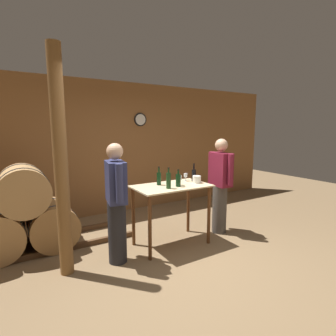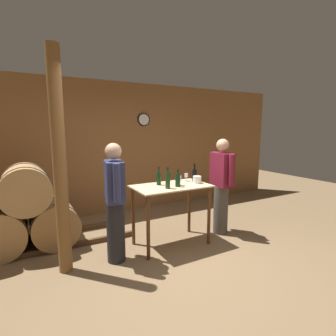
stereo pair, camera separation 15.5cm
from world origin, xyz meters
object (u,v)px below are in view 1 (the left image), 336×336
Objects in this scene: wooden_post at (61,165)px; person_visitor_with_scarf at (220,184)px; wine_glass_near_center at (186,176)px; ice_bucket at (197,179)px; wine_bottle_far_left at (159,178)px; wine_glass_near_left at (179,178)px; wine_bottle_right at (194,175)px; wine_bottle_left at (169,180)px; wine_bottle_center at (178,180)px; person_host at (116,201)px.

person_visitor_with_scarf is (2.48, -0.00, -0.51)m from wooden_post.
wine_glass_near_center reaches higher than ice_bucket.
wooden_post is at bearing 179.29° from ice_bucket.
ice_bucket is (0.58, -0.17, -0.05)m from wine_bottle_far_left.
wine_bottle_far_left is 0.31m from wine_glass_near_left.
person_visitor_with_scarf reaches higher than wine_glass_near_left.
wine_bottle_right is at bearing -37.45° from wine_glass_near_center.
wine_bottle_left is at bearing -158.04° from wine_glass_near_left.
wine_bottle_center is at bearing -133.99° from wine_glass_near_left.
wine_bottle_right is at bearing 73.36° from ice_bucket.
wooden_post is 21.00× the size of ice_bucket.
wine_bottle_center is 0.92m from person_visitor_with_scarf.
wine_glass_near_left is at bearing 2.42° from person_host.
wine_bottle_right is (0.43, 0.19, 0.01)m from wine_bottle_center.
wine_glass_near_left is (0.25, 0.10, -0.01)m from wine_bottle_left.
wine_bottle_left is 0.59m from ice_bucket.
wooden_post is at bearing 179.25° from wine_glass_near_left.
person_visitor_with_scarf is (1.09, 0.12, -0.20)m from wine_bottle_left.
wooden_post reaches higher than wine_glass_near_center.
wine_bottle_right is 2.00× the size of wine_glass_near_left.
wine_glass_near_left reaches higher than ice_bucket.
wine_bottle_far_left is at bearing 176.00° from wine_bottle_right.
wine_bottle_center reaches higher than wine_glass_near_left.
wine_bottle_far_left is 2.19× the size of ice_bucket.
wine_glass_near_left is 0.33m from ice_bucket.
person_visitor_with_scarf is (0.51, 0.02, -0.14)m from ice_bucket.
ice_bucket is 1.34m from person_host.
wine_bottle_far_left reaches higher than ice_bucket.
person_host is at bearing -178.29° from ice_bucket.
wooden_post is at bearing -173.92° from wine_bottle_far_left.
wooden_post is 1.69× the size of person_visitor_with_scarf.
wine_bottle_left is at bearing -173.59° from person_visitor_with_scarf.
wine_bottle_right reaches higher than wine_glass_near_center.
wine_bottle_left is 0.65m from wine_bottle_right.
ice_bucket is at bearing 9.34° from wine_bottle_center.
wine_glass_near_center is (0.51, 0.31, -0.03)m from wine_bottle_left.
wine_bottle_left is 2.41× the size of wine_glass_near_center.
wine_glass_near_left is at bearing 21.96° from wine_bottle_left.
person_visitor_with_scarf is (1.84, 0.06, 0.01)m from person_host.
wine_bottle_right is 1.39m from person_host.
wooden_post is 2.53m from person_visitor_with_scarf.
wooden_post is at bearing 174.23° from person_host.
wine_glass_near_left is (-0.36, -0.13, 0.00)m from wine_bottle_right.
wine_glass_near_center is 0.98× the size of ice_bucket.
person_host reaches higher than wine_glass_near_center.
wine_bottle_left is 0.79m from person_host.
wine_bottle_far_left is 0.18× the size of person_host.
wine_bottle_far_left is 0.80m from person_host.
wine_glass_near_center is at bearing 31.04° from wine_bottle_left.
wine_bottle_center is 0.42m from wine_glass_near_center.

